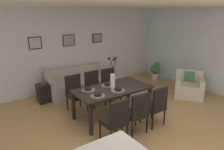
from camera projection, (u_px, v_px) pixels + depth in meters
ground_plane at (130, 132)px, 4.44m from camera, size 9.00×9.00×0.00m
back_wall_panel at (65, 50)px, 6.60m from camera, size 9.00×0.10×2.60m
side_window_wall at (214, 51)px, 6.39m from camera, size 0.10×6.30×2.60m
ceiling_panel at (120, 2)px, 3.99m from camera, size 9.00×7.20×0.08m
dining_table at (113, 91)px, 4.93m from camera, size 1.80×0.94×0.74m
dining_chair_near_left at (116, 119)px, 3.95m from camera, size 0.45×0.45×0.92m
dining_chair_near_right at (75, 91)px, 5.32m from camera, size 0.45×0.45×0.92m
dining_chair_far_left at (137, 111)px, 4.26m from camera, size 0.47×0.47×0.92m
dining_chair_far_right at (94, 86)px, 5.68m from camera, size 0.46×0.46×0.92m
dining_chair_mid_left at (156, 104)px, 4.57m from camera, size 0.45×0.45×0.92m
dining_chair_mid_right at (110, 83)px, 5.95m from camera, size 0.46×0.46×0.92m
centerpiece_vase at (113, 77)px, 4.83m from camera, size 0.21×0.23×0.73m
placemat_near_left at (98, 96)px, 4.44m from camera, size 0.32×0.32×0.01m
bowl_near_left at (98, 94)px, 4.43m from camera, size 0.17×0.17×0.07m
placemat_near_right at (88, 90)px, 4.78m from camera, size 0.32×0.32×0.01m
bowl_near_right at (88, 88)px, 4.77m from camera, size 0.17×0.17×0.07m
placemat_far_left at (118, 90)px, 4.74m from camera, size 0.32×0.32×0.01m
bowl_far_left at (118, 89)px, 4.73m from camera, size 0.17×0.17×0.07m
placemat_far_right at (108, 85)px, 5.07m from camera, size 0.32×0.32×0.01m
bowl_far_right at (108, 84)px, 5.06m from camera, size 0.17×0.17×0.07m
sofa at (78, 84)px, 6.54m from camera, size 1.91×0.84×0.80m
side_table at (44, 93)px, 5.90m from camera, size 0.36×0.36×0.52m
table_lamp at (42, 72)px, 5.71m from camera, size 0.22×0.22×0.51m
armchair at (189, 86)px, 6.34m from camera, size 1.12×1.12×0.75m
framed_picture_left at (35, 43)px, 5.95m from camera, size 0.37×0.03×0.35m
framed_picture_center at (69, 40)px, 6.52m from camera, size 0.40×0.03×0.36m
framed_picture_right at (97, 38)px, 7.09m from camera, size 0.36×0.03×0.30m
potted_plant at (156, 70)px, 7.86m from camera, size 0.36×0.36×0.67m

